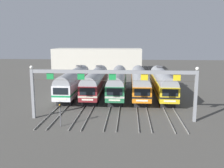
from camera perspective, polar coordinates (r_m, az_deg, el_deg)
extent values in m
plane|color=#4C4944|center=(45.75, 1.26, -2.77)|extent=(160.00, 160.00, 0.00)
cube|color=gray|center=(63.31, -5.90, 0.92)|extent=(0.07, 70.00, 0.15)
cube|color=gray|center=(63.08, -4.61, 0.91)|extent=(0.07, 70.00, 0.15)
cube|color=gray|center=(62.74, -2.29, 0.88)|extent=(0.07, 70.00, 0.15)
cube|color=gray|center=(62.60, -0.99, 0.87)|extent=(0.07, 70.00, 0.15)
cube|color=gray|center=(62.43, 1.36, 0.84)|extent=(0.07, 70.00, 0.15)
cube|color=gray|center=(62.38, 2.68, 0.83)|extent=(0.07, 70.00, 0.15)
cube|color=gray|center=(62.38, 5.04, 0.80)|extent=(0.07, 70.00, 0.15)
cube|color=gray|center=(62.42, 6.35, 0.78)|extent=(0.07, 70.00, 0.15)
cube|color=gray|center=(62.58, 8.70, 0.75)|extent=(0.07, 70.00, 0.15)
cube|color=gray|center=(62.71, 10.01, 0.73)|extent=(0.07, 70.00, 0.15)
cube|color=white|center=(46.37, -8.66, 0.10)|extent=(2.85, 18.00, 2.35)
cube|color=#198C4C|center=(46.44, -8.65, -0.33)|extent=(2.88, 18.02, 0.28)
cylinder|color=gray|center=(46.18, -8.70, 1.53)|extent=(2.74, 17.64, 2.74)
cube|color=black|center=(37.70, -11.67, -1.63)|extent=(2.28, 0.06, 1.03)
cube|color=silver|center=(37.97, -11.60, -3.44)|extent=(1.71, 0.05, 0.24)
cube|color=black|center=(40.74, -10.53, -3.83)|extent=(2.28, 2.60, 1.05)
cube|color=black|center=(52.74, -7.13, -0.50)|extent=(2.28, 2.60, 1.05)
cube|color=#4C4C51|center=(50.87, -7.51, 4.13)|extent=(1.10, 1.10, 0.20)
cube|color=maroon|center=(45.67, -3.76, 0.04)|extent=(2.85, 18.00, 2.35)
cube|color=beige|center=(45.73, -3.75, -0.40)|extent=(2.88, 18.02, 0.28)
cylinder|color=gray|center=(45.47, -3.77, 1.49)|extent=(2.74, 17.64, 2.74)
cube|color=black|center=(36.83, -5.66, -1.75)|extent=(2.28, 0.06, 1.03)
cube|color=silver|center=(37.10, -5.62, -3.59)|extent=(1.71, 0.05, 0.24)
cube|color=black|center=(39.94, -4.95, -3.98)|extent=(2.28, 2.60, 1.05)
cube|color=black|center=(52.12, -2.80, -0.57)|extent=(2.28, 2.60, 1.05)
cube|color=#4C4C51|center=(50.22, -3.02, 4.12)|extent=(1.10, 1.10, 0.20)
cube|color=#236B42|center=(45.30, 1.27, -0.03)|extent=(2.85, 18.00, 2.35)
cube|color=silver|center=(45.37, 1.26, -0.47)|extent=(2.88, 18.02, 0.28)
cylinder|color=gray|center=(45.10, 1.27, 1.44)|extent=(2.74, 17.64, 2.74)
cube|color=black|center=(36.38, 0.58, -1.85)|extent=(2.28, 0.06, 1.03)
cube|color=silver|center=(36.65, 0.57, -3.72)|extent=(1.71, 0.05, 0.24)
cube|color=black|center=(39.52, 0.81, -4.10)|extent=(2.28, 2.60, 1.05)
cube|color=black|center=(51.80, 1.60, -0.63)|extent=(2.28, 2.60, 1.05)
cube|color=orange|center=(45.29, 6.33, -0.09)|extent=(2.85, 18.00, 2.35)
cube|color=black|center=(45.35, 6.32, -0.53)|extent=(2.88, 18.02, 0.28)
cylinder|color=gray|center=(45.09, 6.36, 1.38)|extent=(2.74, 17.64, 2.74)
cube|color=black|center=(36.36, 6.89, -1.93)|extent=(2.28, 0.06, 1.03)
cube|color=silver|center=(36.64, 6.85, -3.80)|extent=(1.71, 0.05, 0.24)
cube|color=black|center=(39.50, 6.63, -4.17)|extent=(2.28, 2.60, 1.05)
cube|color=black|center=(51.79, 6.03, -0.68)|extent=(2.28, 2.60, 1.05)
cube|color=gold|center=(45.63, 11.36, -0.15)|extent=(2.85, 18.00, 2.35)
cube|color=black|center=(45.69, 11.34, -0.59)|extent=(2.88, 18.02, 0.28)
cylinder|color=gray|center=(45.43, 11.41, 1.30)|extent=(2.74, 17.64, 2.74)
cube|color=black|center=(36.78, 13.13, -1.99)|extent=(2.28, 0.06, 1.03)
cube|color=silver|center=(37.06, 13.06, -3.83)|extent=(1.71, 0.05, 0.24)
cube|color=black|center=(39.89, 12.40, -4.20)|extent=(2.28, 2.60, 1.05)
cube|color=black|center=(52.09, 10.43, -0.73)|extent=(2.28, 2.60, 1.05)
cube|color=#4C4C51|center=(50.19, 10.75, 3.95)|extent=(1.10, 1.10, 0.20)
cube|color=gray|center=(34.20, -17.59, -2.18)|extent=(0.36, 0.36, 6.50)
cube|color=gray|center=(32.88, 18.52, -2.72)|extent=(0.36, 0.36, 6.50)
cube|color=gray|center=(31.36, 0.09, 2.78)|extent=(20.81, 0.32, 0.44)
cube|color=#198C3F|center=(32.97, -13.94, 1.76)|extent=(0.90, 0.08, 0.80)
cube|color=#198C3F|center=(31.97, -7.09, 1.72)|extent=(0.90, 0.08, 0.80)
cube|color=#198C3F|center=(31.44, 0.09, 1.66)|extent=(0.90, 0.08, 0.80)
cube|color=yellow|center=(31.43, 7.39, 1.57)|extent=(0.90, 0.08, 0.80)
cube|color=yellow|center=(31.92, 14.59, 1.45)|extent=(0.90, 0.08, 0.80)
sphere|color=white|center=(33.65, -17.92, 3.65)|extent=(0.44, 0.44, 0.44)
sphere|color=white|center=(32.30, 18.87, 3.34)|extent=(0.44, 0.44, 0.44)
cylinder|color=#3F382D|center=(31.52, 0.09, 0.80)|extent=(20.81, 0.03, 0.03)
cylinder|color=#59595E|center=(30.52, -11.70, -6.74)|extent=(0.12, 0.12, 3.05)
cube|color=black|center=(30.20, -11.79, -4.61)|extent=(0.28, 0.24, 0.60)
sphere|color=orange|center=(30.07, -11.86, -4.68)|extent=(0.18, 0.18, 0.18)
cube|color=beige|center=(81.83, -3.23, 5.57)|extent=(28.04, 10.00, 7.17)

